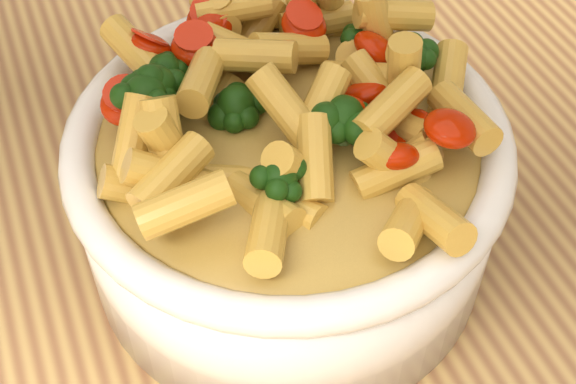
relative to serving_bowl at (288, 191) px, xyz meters
name	(u,v)px	position (x,y,z in m)	size (l,w,h in m)	color
serving_bowl	(288,191)	(0.00, 0.00, 0.00)	(0.24, 0.24, 0.10)	white
pasta_salad	(288,107)	(0.00, 0.00, 0.06)	(0.19, 0.19, 0.04)	#ECBB4A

